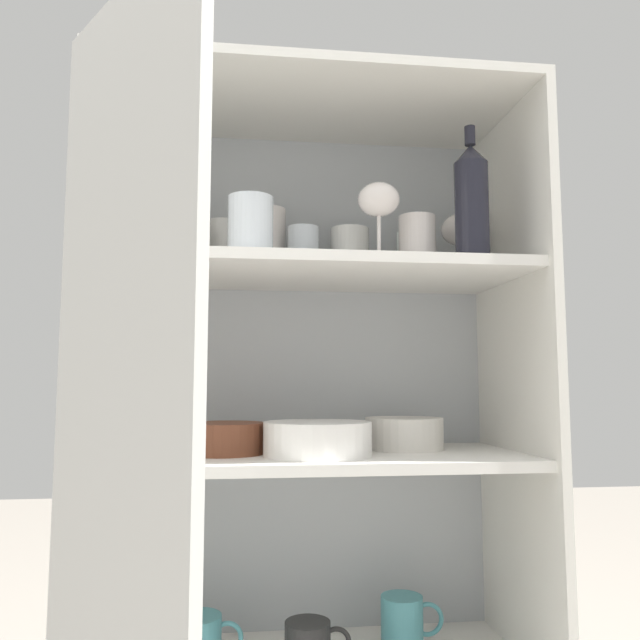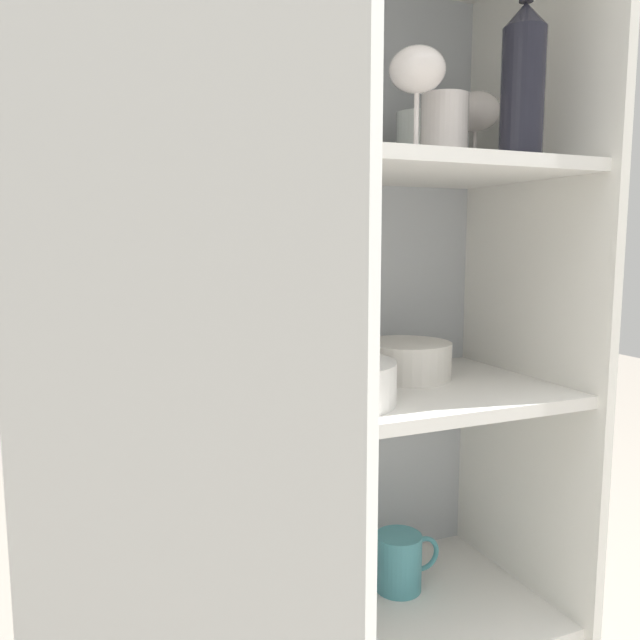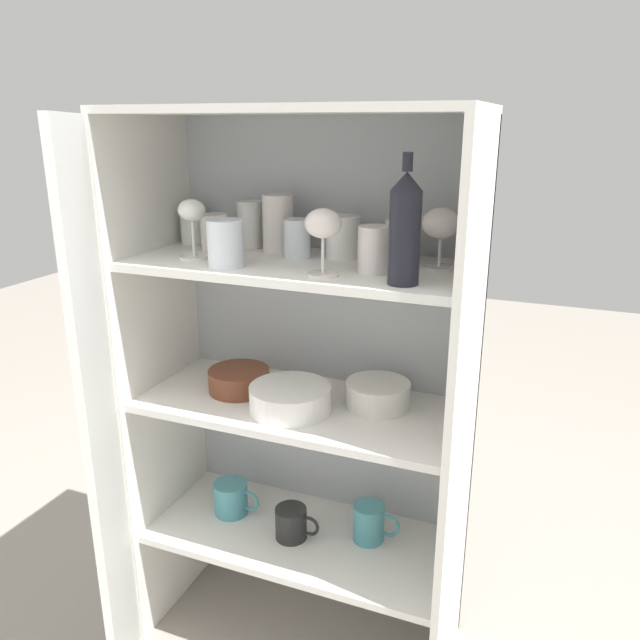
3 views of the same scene
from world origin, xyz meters
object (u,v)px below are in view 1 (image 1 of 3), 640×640
wine_bottle (472,201)px  mixing_bowl_large (224,437)px  serving_bowl_small (404,432)px  plate_stack_white (319,439)px

wine_bottle → mixing_bowl_large: bearing=165.2°
wine_bottle → serving_bowl_small: (-0.09, 0.17, -0.44)m
plate_stack_white → serving_bowl_small: size_ratio=1.26×
wine_bottle → serving_bowl_small: size_ratio=1.62×
mixing_bowl_large → serving_bowl_small: size_ratio=1.00×
serving_bowl_small → mixing_bowl_large: bearing=-173.0°
mixing_bowl_large → serving_bowl_small: 0.37m
plate_stack_white → mixing_bowl_large: bearing=162.0°
wine_bottle → plate_stack_white: bearing=167.2°
plate_stack_white → mixing_bowl_large: size_ratio=1.26×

